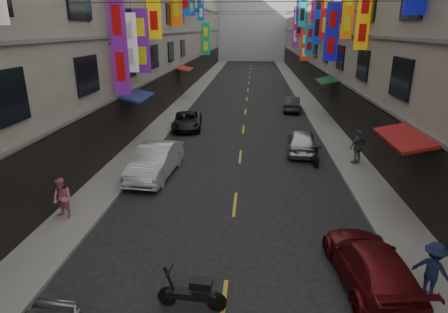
% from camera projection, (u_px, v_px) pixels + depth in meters
% --- Properties ---
extents(sidewalk_left, '(2.00, 90.00, 0.12)m').
position_uv_depth(sidewalk_left, '(188.00, 98.00, 38.36)').
color(sidewalk_left, slate).
rests_on(sidewalk_left, ground).
extents(sidewalk_right, '(2.00, 90.00, 0.12)m').
position_uv_depth(sidewalk_right, '(307.00, 99.00, 37.47)').
color(sidewalk_right, slate).
rests_on(sidewalk_right, ground).
extents(haze_block, '(18.00, 8.00, 22.00)m').
position_uv_depth(haze_block, '(252.00, 8.00, 81.49)').
color(haze_block, '#A8AFBB').
rests_on(haze_block, ground).
extents(street_awnings, '(13.99, 35.20, 0.41)m').
position_uv_depth(street_awnings, '(221.00, 97.00, 21.97)').
color(street_awnings, '#164E14').
rests_on(street_awnings, ground).
extents(lane_markings, '(0.12, 80.20, 0.01)m').
position_uv_depth(lane_markings, '(246.00, 105.00, 35.11)').
color(lane_markings, gold).
rests_on(lane_markings, ground).
extents(scooter_crossing, '(1.80, 0.51, 1.14)m').
position_uv_depth(scooter_crossing, '(193.00, 293.00, 9.52)').
color(scooter_crossing, black).
rests_on(scooter_crossing, ground).
extents(scooter_far_right, '(0.50, 1.80, 1.14)m').
position_uv_depth(scooter_far_right, '(314.00, 155.00, 19.83)').
color(scooter_far_right, black).
rests_on(scooter_far_right, ground).
extents(car_left_mid, '(1.98, 4.78, 1.54)m').
position_uv_depth(car_left_mid, '(155.00, 161.00, 18.00)').
color(car_left_mid, silver).
rests_on(car_left_mid, ground).
extents(car_left_far, '(2.35, 4.38, 1.17)m').
position_uv_depth(car_left_far, '(187.00, 121.00, 26.59)').
color(car_left_far, black).
rests_on(car_left_far, ground).
extents(car_right_near, '(2.16, 4.46, 1.25)m').
position_uv_depth(car_right_near, '(371.00, 265.00, 10.36)').
color(car_right_near, '#5F1013').
rests_on(car_right_near, ground).
extents(car_right_mid, '(2.06, 4.15, 1.36)m').
position_uv_depth(car_right_mid, '(302.00, 141.00, 21.48)').
color(car_right_mid, '#BBBBC0').
rests_on(car_right_mid, ground).
extents(car_right_far, '(1.76, 3.90, 1.24)m').
position_uv_depth(car_right_far, '(292.00, 104.00, 32.29)').
color(car_right_far, '#2A2A33').
rests_on(car_right_far, ground).
extents(pedestrian_lfar, '(0.89, 0.74, 1.55)m').
position_uv_depth(pedestrian_lfar, '(62.00, 198.00, 13.75)').
color(pedestrian_lfar, '#D37084').
rests_on(pedestrian_lfar, sidewalk_left).
extents(pedestrian_rnear, '(1.09, 1.07, 1.56)m').
position_uv_depth(pedestrian_rnear, '(433.00, 270.00, 9.69)').
color(pedestrian_rnear, '#131A35').
rests_on(pedestrian_rnear, sidewalk_right).
extents(pedestrian_rfar, '(1.22, 1.08, 1.81)m').
position_uv_depth(pedestrian_rfar, '(358.00, 147.00, 19.29)').
color(pedestrian_rfar, '#505052').
rests_on(pedestrian_rfar, sidewalk_right).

